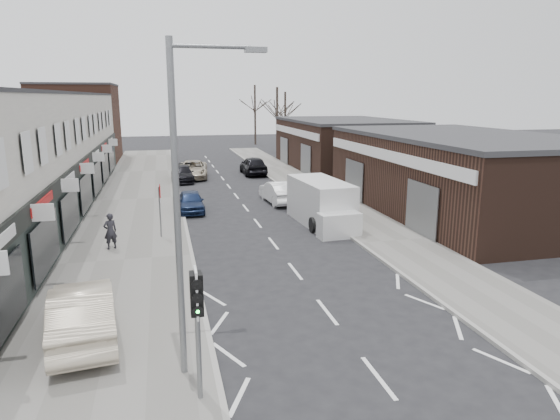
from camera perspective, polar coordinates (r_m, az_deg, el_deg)
ground at (r=14.95m, az=7.92°, el=-14.54°), size 160.00×160.00×0.00m
pavement_left at (r=35.03m, az=-16.01°, el=1.15°), size 5.50×64.00×0.12m
pavement_right at (r=36.60m, az=3.92°, el=2.11°), size 3.50×64.00×0.12m
shop_terrace_left at (r=33.11m, az=-28.36°, el=5.58°), size 8.00×41.00×7.10m
brick_block_far at (r=58.02m, az=-22.09°, el=9.09°), size 8.00×10.00×8.00m
right_unit_near at (r=31.93m, az=20.04°, el=3.77°), size 10.00×18.00×4.50m
right_unit_far at (r=49.72m, az=7.33°, el=7.41°), size 10.00×16.00×4.50m
tree_far_a at (r=62.30m, az=-0.33°, el=6.51°), size 3.60×3.60×8.00m
tree_far_b at (r=68.68m, az=0.58°, el=7.10°), size 3.60×3.60×7.50m
tree_far_c at (r=73.89m, az=-2.83°, el=7.49°), size 3.60×3.60×8.50m
traffic_light at (r=11.23m, az=-9.49°, el=-10.57°), size 0.28×0.60×3.10m
street_lamp at (r=11.75m, az=-10.92°, el=1.69°), size 2.23×0.22×8.00m
warning_sign at (r=24.76m, az=-13.55°, el=1.66°), size 0.12×0.80×2.70m
white_van at (r=27.34m, az=4.79°, el=0.72°), size 2.52×6.29×2.40m
sedan_on_pavement at (r=15.39m, az=-21.64°, el=-10.80°), size 2.29×4.97×1.58m
pedestrian at (r=23.67m, az=-18.83°, el=-2.30°), size 0.71×0.61×1.65m
parked_car_left_a at (r=30.73m, az=-10.15°, el=0.97°), size 1.52×3.76×1.28m
parked_car_left_b at (r=41.96m, az=-11.10°, el=4.09°), size 1.86×4.47×1.29m
parked_car_left_c at (r=43.60m, az=-9.95°, el=4.58°), size 2.94×5.53×1.48m
parked_car_right_a at (r=32.78m, az=-0.16°, el=2.07°), size 1.83×4.50×1.45m
parked_car_right_b at (r=44.99m, az=-3.06°, el=5.11°), size 1.96×4.86×1.65m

